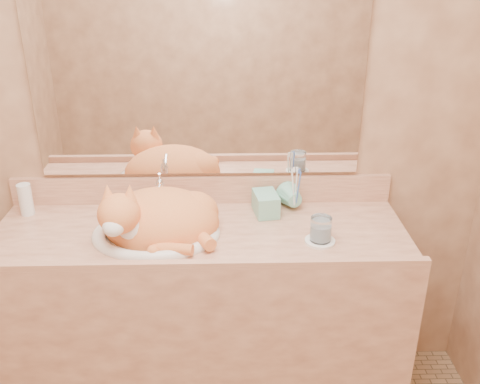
{
  "coord_description": "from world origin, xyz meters",
  "views": [
    {
      "loc": [
        0.11,
        -1.08,
        1.84
      ],
      "look_at": [
        0.15,
        0.7,
        1.03
      ],
      "focal_mm": 40.0,
      "sensor_mm": 36.0,
      "label": 1
    }
  ],
  "objects_px": {
    "sink_basin": "(155,218)",
    "cat": "(156,217)",
    "water_glass": "(321,229)",
    "vanity_counter": "(203,321)",
    "toothbrush_cup": "(295,202)",
    "soap_dispenser": "(270,198)"
  },
  "relations": [
    {
      "from": "sink_basin",
      "to": "water_glass",
      "type": "bearing_deg",
      "value": -21.46
    },
    {
      "from": "vanity_counter",
      "to": "cat",
      "type": "height_order",
      "value": "cat"
    },
    {
      "from": "sink_basin",
      "to": "cat",
      "type": "xyz_separation_m",
      "value": [
        0.0,
        0.0,
        0.0
      ]
    },
    {
      "from": "cat",
      "to": "toothbrush_cup",
      "type": "xyz_separation_m",
      "value": [
        0.55,
        0.18,
        -0.03
      ]
    },
    {
      "from": "vanity_counter",
      "to": "sink_basin",
      "type": "distance_m",
      "value": 0.53
    },
    {
      "from": "vanity_counter",
      "to": "sink_basin",
      "type": "xyz_separation_m",
      "value": [
        -0.16,
        -0.02,
        0.5
      ]
    },
    {
      "from": "vanity_counter",
      "to": "soap_dispenser",
      "type": "relative_size",
      "value": 7.89
    },
    {
      "from": "toothbrush_cup",
      "to": "sink_basin",
      "type": "bearing_deg",
      "value": -161.91
    },
    {
      "from": "water_glass",
      "to": "soap_dispenser",
      "type": "bearing_deg",
      "value": 134.93
    },
    {
      "from": "soap_dispenser",
      "to": "vanity_counter",
      "type": "bearing_deg",
      "value": -172.05
    },
    {
      "from": "cat",
      "to": "toothbrush_cup",
      "type": "bearing_deg",
      "value": 19.38
    },
    {
      "from": "cat",
      "to": "water_glass",
      "type": "distance_m",
      "value": 0.62
    },
    {
      "from": "soap_dispenser",
      "to": "water_glass",
      "type": "relative_size",
      "value": 2.2
    },
    {
      "from": "soap_dispenser",
      "to": "water_glass",
      "type": "distance_m",
      "value": 0.25
    },
    {
      "from": "sink_basin",
      "to": "soap_dispenser",
      "type": "relative_size",
      "value": 2.34
    },
    {
      "from": "cat",
      "to": "soap_dispenser",
      "type": "relative_size",
      "value": 2.21
    },
    {
      "from": "vanity_counter",
      "to": "soap_dispenser",
      "type": "height_order",
      "value": "soap_dispenser"
    },
    {
      "from": "water_glass",
      "to": "sink_basin",
      "type": "bearing_deg",
      "value": 173.51
    },
    {
      "from": "sink_basin",
      "to": "soap_dispenser",
      "type": "height_order",
      "value": "soap_dispenser"
    },
    {
      "from": "vanity_counter",
      "to": "cat",
      "type": "distance_m",
      "value": 0.53
    },
    {
      "from": "cat",
      "to": "water_glass",
      "type": "bearing_deg",
      "value": -5.25
    },
    {
      "from": "vanity_counter",
      "to": "cat",
      "type": "relative_size",
      "value": 3.57
    }
  ]
}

